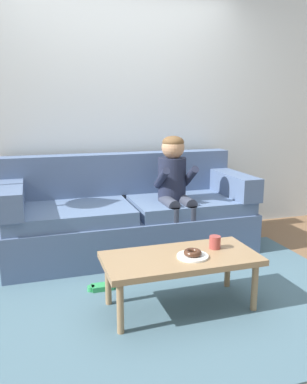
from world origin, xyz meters
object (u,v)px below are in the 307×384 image
(person_child, at_px, (175,184))
(toy_controller, at_px, (102,288))
(donut, at_px, (193,253))
(mug, at_px, (215,242))
(coffee_table, at_px, (181,261))
(couch, at_px, (129,217))

(person_child, bearing_deg, toy_controller, -144.13)
(donut, xyz_separation_m, mug, (0.21, 0.11, 0.01))
(donut, bearing_deg, coffee_table, 142.50)
(toy_controller, bearing_deg, donut, -30.36)
(coffee_table, bearing_deg, couch, 92.75)
(couch, bearing_deg, person_child, -27.83)
(coffee_table, xyz_separation_m, toy_controller, (-0.46, 0.42, -0.32))
(couch, height_order, mug, couch)
(coffee_table, xyz_separation_m, donut, (0.06, -0.05, 0.07))
(coffee_table, xyz_separation_m, mug, (0.28, 0.06, 0.09))
(couch, bearing_deg, toy_controller, -117.68)
(coffee_table, xyz_separation_m, person_child, (0.33, 0.99, 0.33))
(person_child, distance_m, toy_controller, 1.17)
(donut, relative_size, mug, 1.33)
(couch, distance_m, donut, 1.25)
(couch, relative_size, donut, 18.94)
(couch, distance_m, coffee_table, 1.20)
(person_child, relative_size, toy_controller, 4.87)
(person_child, height_order, toy_controller, person_child)
(coffee_table, distance_m, mug, 0.30)
(mug, bearing_deg, person_child, 87.02)
(couch, xyz_separation_m, donut, (0.12, -1.25, 0.09))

